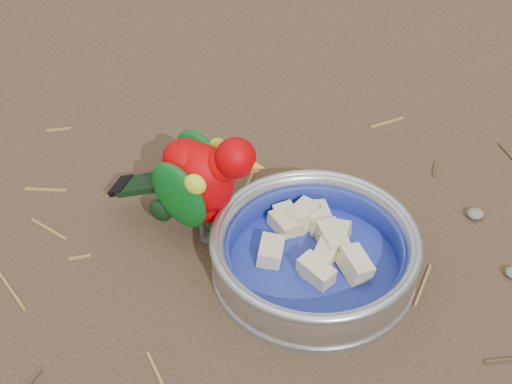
{
  "coord_description": "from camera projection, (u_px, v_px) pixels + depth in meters",
  "views": [
    {
      "loc": [
        -0.13,
        -0.48,
        0.63
      ],
      "look_at": [
        -0.1,
        0.15,
        0.08
      ],
      "focal_mm": 50.0,
      "sensor_mm": 36.0,
      "label": 1
    }
  ],
  "objects": [
    {
      "name": "food_bowl",
      "position": [
        313.0,
        268.0,
        0.85
      ],
      "size": [
        0.24,
        0.24,
        0.02
      ],
      "primitive_type": "cylinder",
      "color": "#B2B2BA",
      "rests_on": "ground"
    },
    {
      "name": "ground",
      "position": [
        355.0,
        330.0,
        0.79
      ],
      "size": [
        60.0,
        60.0,
        0.0
      ],
      "primitive_type": "plane",
      "color": "#483323"
    },
    {
      "name": "fruit_wedges",
      "position": [
        314.0,
        254.0,
        0.83
      ],
      "size": [
        0.14,
        0.14,
        0.03
      ],
      "primitive_type": null,
      "color": "beige",
      "rests_on": "food_bowl"
    },
    {
      "name": "lory_parrot",
      "position": [
        201.0,
        187.0,
        0.85
      ],
      "size": [
        0.2,
        0.15,
        0.15
      ],
      "primitive_type": null,
      "rotation": [
        0.0,
        0.0,
        -1.97
      ],
      "color": "#B70003",
      "rests_on": "ground"
    },
    {
      "name": "ground_debris",
      "position": [
        336.0,
        291.0,
        0.83
      ],
      "size": [
        0.9,
        0.8,
        0.01
      ],
      "primitive_type": null,
      "color": "olive",
      "rests_on": "ground"
    },
    {
      "name": "bowl_wall",
      "position": [
        315.0,
        250.0,
        0.83
      ],
      "size": [
        0.24,
        0.24,
        0.04
      ],
      "primitive_type": null,
      "color": "#B2B2BA",
      "rests_on": "food_bowl"
    }
  ]
}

